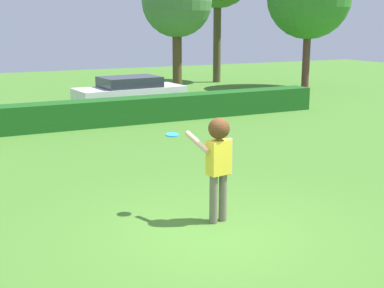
{
  "coord_description": "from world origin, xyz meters",
  "views": [
    {
      "loc": [
        -3.83,
        -7.05,
        3.33
      ],
      "look_at": [
        0.33,
        1.37,
        1.15
      ],
      "focal_mm": 49.6,
      "sensor_mm": 36.0,
      "label": 1
    }
  ],
  "objects_px": {
    "person": "(218,155)",
    "parked_car_white": "(130,91)",
    "frisbee": "(172,135)",
    "maple_tree": "(177,2)"
  },
  "relations": [
    {
      "from": "person",
      "to": "frisbee",
      "type": "bearing_deg",
      "value": 125.76
    },
    {
      "from": "frisbee",
      "to": "parked_car_white",
      "type": "xyz_separation_m",
      "value": [
        3.26,
        11.29,
        -0.74
      ]
    },
    {
      "from": "frisbee",
      "to": "maple_tree",
      "type": "xyz_separation_m",
      "value": [
        6.96,
        14.92,
        2.76
      ]
    },
    {
      "from": "parked_car_white",
      "to": "maple_tree",
      "type": "height_order",
      "value": "maple_tree"
    },
    {
      "from": "person",
      "to": "parked_car_white",
      "type": "distance_m",
      "value": 12.32
    },
    {
      "from": "person",
      "to": "parked_car_white",
      "type": "bearing_deg",
      "value": 77.13
    },
    {
      "from": "person",
      "to": "parked_car_white",
      "type": "height_order",
      "value": "person"
    },
    {
      "from": "frisbee",
      "to": "maple_tree",
      "type": "distance_m",
      "value": 16.69
    },
    {
      "from": "frisbee",
      "to": "parked_car_white",
      "type": "distance_m",
      "value": 11.77
    },
    {
      "from": "parked_car_white",
      "to": "maple_tree",
      "type": "distance_m",
      "value": 6.26
    }
  ]
}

